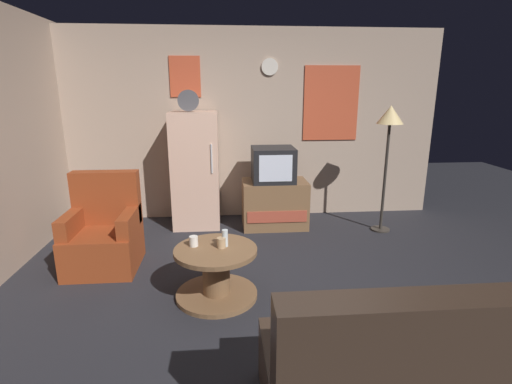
{
  "coord_description": "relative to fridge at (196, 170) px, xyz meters",
  "views": [
    {
      "loc": [
        -0.39,
        -2.95,
        1.8
      ],
      "look_at": [
        -0.06,
        0.9,
        0.75
      ],
      "focal_mm": 27.14,
      "sensor_mm": 36.0,
      "label": 1
    }
  ],
  "objects": [
    {
      "name": "mug_ceramic_white",
      "position": [
        0.09,
        -1.85,
        -0.25
      ],
      "size": [
        0.08,
        0.08,
        0.09
      ],
      "primitive_type": "cylinder",
      "color": "silver",
      "rests_on": "coffee_table"
    },
    {
      "name": "crt_tv",
      "position": [
        1.0,
        -0.16,
        0.08
      ],
      "size": [
        0.54,
        0.51,
        0.44
      ],
      "color": "black",
      "rests_on": "tv_stand"
    },
    {
      "name": "tv_stand",
      "position": [
        1.03,
        -0.16,
        -0.45
      ],
      "size": [
        0.84,
        0.53,
        0.62
      ],
      "color": "brown",
      "rests_on": "ground_plane"
    },
    {
      "name": "couch",
      "position": [
        1.42,
        -3.36,
        -0.44
      ],
      "size": [
        1.7,
        0.8,
        0.92
      ],
      "color": "#38281E",
      "rests_on": "ground_plane"
    },
    {
      "name": "armchair",
      "position": [
        -0.87,
        -1.19,
        -0.42
      ],
      "size": [
        0.68,
        0.68,
        0.96
      ],
      "color": "maroon",
      "rests_on": "ground_plane"
    },
    {
      "name": "ground_plane",
      "position": [
        0.76,
        -2.06,
        -0.75
      ],
      "size": [
        12.0,
        12.0,
        0.0
      ],
      "primitive_type": "plane",
      "color": "#232328"
    },
    {
      "name": "fridge",
      "position": [
        0.0,
        0.0,
        0.0
      ],
      "size": [
        0.6,
        0.62,
        1.77
      ],
      "color": "beige",
      "rests_on": "ground_plane"
    },
    {
      "name": "coffee_table",
      "position": [
        0.28,
        -1.92,
        -0.52
      ],
      "size": [
        0.72,
        0.72,
        0.46
      ],
      "color": "brown",
      "rests_on": "ground_plane"
    },
    {
      "name": "mug_ceramic_tan",
      "position": [
        0.33,
        -1.9,
        -0.25
      ],
      "size": [
        0.08,
        0.08,
        0.09
      ],
      "primitive_type": "cylinder",
      "color": "tan",
      "rests_on": "coffee_table"
    },
    {
      "name": "wine_glass",
      "position": [
        0.37,
        -1.87,
        -0.22
      ],
      "size": [
        0.05,
        0.05,
        0.15
      ],
      "primitive_type": "cylinder",
      "color": "silver",
      "rests_on": "coffee_table"
    },
    {
      "name": "standing_lamp",
      "position": [
        2.38,
        -0.43,
        0.6
      ],
      "size": [
        0.32,
        0.32,
        1.59
      ],
      "color": "#332D28",
      "rests_on": "ground_plane"
    },
    {
      "name": "wall_with_art",
      "position": [
        0.77,
        0.38,
        0.53
      ],
      "size": [
        5.2,
        0.12,
        2.57
      ],
      "color": "tan",
      "rests_on": "ground_plane"
    }
  ]
}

